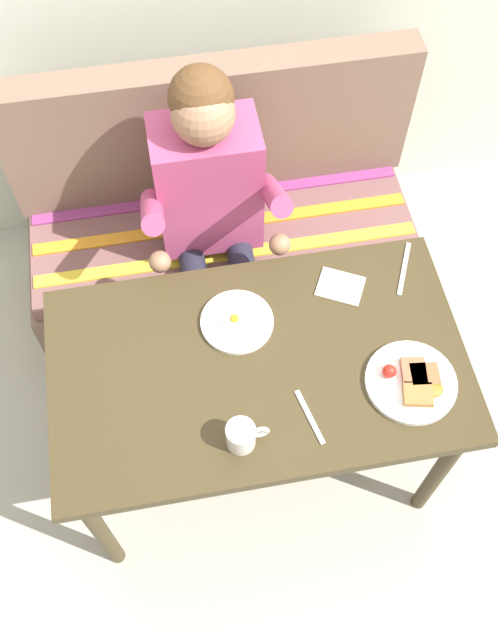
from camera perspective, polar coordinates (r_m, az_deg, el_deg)
The scene contains 10 objects.
ground_plane at distance 2.72m, azimuth 0.56°, elevation -10.41°, with size 8.00×8.00×0.00m, color #ABA899.
table at distance 2.12m, azimuth 0.71°, elevation -4.43°, with size 1.20×0.70×0.73m.
couch at distance 2.79m, azimuth -2.22°, elevation 6.66°, with size 1.44×0.56×1.00m.
person at distance 2.36m, azimuth -3.04°, elevation 9.18°, with size 0.45×0.61×1.21m.
plate_breakfast at distance 2.06m, azimuth 12.89°, elevation -4.80°, with size 0.26×0.26×0.05m.
plate_eggs at distance 2.11m, azimuth -0.96°, elevation -0.12°, with size 0.22×0.22×0.04m.
coffee_mug at distance 1.91m, azimuth -0.59°, elevation -9.17°, with size 0.12×0.08×0.09m.
napkin at distance 2.20m, azimuth 7.29°, elevation 2.67°, with size 0.14×0.11×0.01m, color silver.
fork at distance 1.98m, azimuth 4.86°, elevation -7.69°, with size 0.01×0.17×0.01m, color silver.
knife at distance 2.27m, azimuth 12.24°, elevation 4.03°, with size 0.01×0.20×0.01m, color silver.
Camera 1 is at (-0.19, -0.91, 2.56)m, focal length 40.19 mm.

